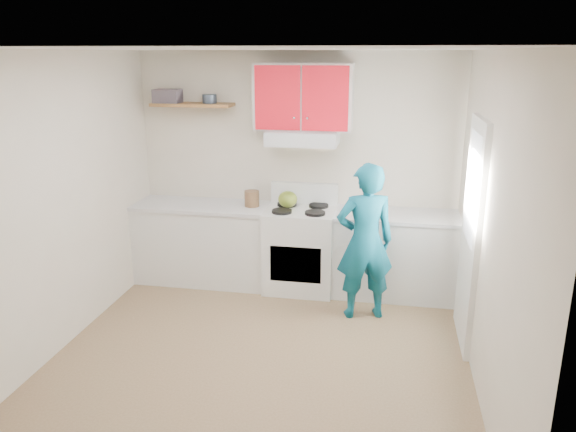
% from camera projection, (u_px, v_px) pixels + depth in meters
% --- Properties ---
extents(floor, '(3.80, 3.80, 0.00)m').
position_uv_depth(floor, '(260.00, 358.00, 4.85)').
color(floor, brown).
rests_on(floor, ground).
extents(ceiling, '(3.60, 3.80, 0.04)m').
position_uv_depth(ceiling, '(255.00, 49.00, 4.11)').
color(ceiling, white).
rests_on(ceiling, floor).
extents(back_wall, '(3.60, 0.04, 2.60)m').
position_uv_depth(back_wall, '(297.00, 169.00, 6.27)').
color(back_wall, beige).
rests_on(back_wall, floor).
extents(front_wall, '(3.60, 0.04, 2.60)m').
position_uv_depth(front_wall, '(166.00, 325.00, 2.68)').
color(front_wall, beige).
rests_on(front_wall, floor).
extents(left_wall, '(0.04, 3.80, 2.60)m').
position_uv_depth(left_wall, '(56.00, 205.00, 4.79)').
color(left_wall, beige).
rests_on(left_wall, floor).
extents(right_wall, '(0.04, 3.80, 2.60)m').
position_uv_depth(right_wall, '(490.00, 229.00, 4.16)').
color(right_wall, beige).
rests_on(right_wall, floor).
extents(door, '(0.05, 0.85, 2.05)m').
position_uv_depth(door, '(471.00, 234.00, 4.90)').
color(door, white).
rests_on(door, floor).
extents(door_glass, '(0.01, 0.55, 0.95)m').
position_uv_depth(door_glass, '(472.00, 188.00, 4.79)').
color(door_glass, white).
rests_on(door_glass, door).
extents(counter_left, '(1.52, 0.60, 0.90)m').
position_uv_depth(counter_left, '(204.00, 243.00, 6.41)').
color(counter_left, silver).
rests_on(counter_left, floor).
extents(counter_right, '(1.32, 0.60, 0.90)m').
position_uv_depth(counter_right, '(395.00, 255.00, 6.03)').
color(counter_right, silver).
rests_on(counter_right, floor).
extents(stove, '(0.76, 0.65, 0.92)m').
position_uv_depth(stove, '(300.00, 249.00, 6.18)').
color(stove, white).
rests_on(stove, floor).
extents(range_hood, '(0.76, 0.44, 0.15)m').
position_uv_depth(range_hood, '(303.00, 138.00, 5.93)').
color(range_hood, silver).
rests_on(range_hood, back_wall).
extents(upper_cabinets, '(1.02, 0.33, 0.70)m').
position_uv_depth(upper_cabinets, '(304.00, 97.00, 5.86)').
color(upper_cabinets, red).
rests_on(upper_cabinets, back_wall).
extents(shelf, '(0.90, 0.30, 0.04)m').
position_uv_depth(shelf, '(193.00, 105.00, 6.12)').
color(shelf, brown).
rests_on(shelf, back_wall).
extents(books, '(0.29, 0.21, 0.15)m').
position_uv_depth(books, '(168.00, 96.00, 6.12)').
color(books, '#473F48').
rests_on(books, shelf).
extents(tin, '(0.19, 0.19, 0.10)m').
position_uv_depth(tin, '(210.00, 99.00, 6.07)').
color(tin, '#333D4C').
rests_on(tin, shelf).
extents(kettle, '(0.26, 0.26, 0.18)m').
position_uv_depth(kettle, '(288.00, 199.00, 6.13)').
color(kettle, olive).
rests_on(kettle, stove).
extents(crock, '(0.20, 0.20, 0.20)m').
position_uv_depth(crock, '(252.00, 200.00, 6.16)').
color(crock, brown).
rests_on(crock, counter_left).
extents(cutting_board, '(0.35, 0.28, 0.02)m').
position_uv_depth(cutting_board, '(390.00, 218.00, 5.81)').
color(cutting_board, olive).
rests_on(cutting_board, counter_right).
extents(silicone_mat, '(0.30, 0.25, 0.01)m').
position_uv_depth(silicone_mat, '(419.00, 218.00, 5.81)').
color(silicone_mat, red).
rests_on(silicone_mat, counter_right).
extents(person, '(0.66, 0.53, 1.58)m').
position_uv_depth(person, '(365.00, 242.00, 5.42)').
color(person, '#0C5970').
rests_on(person, floor).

